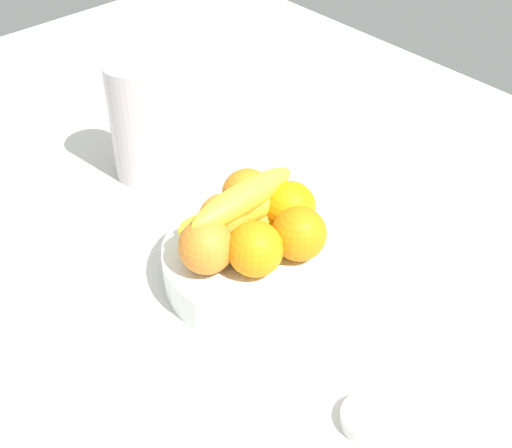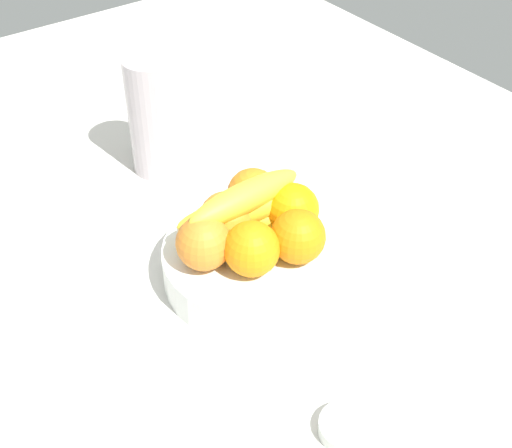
{
  "view_description": "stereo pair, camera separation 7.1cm",
  "coord_description": "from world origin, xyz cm",
  "px_view_note": "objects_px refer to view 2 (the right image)",
  "views": [
    {
      "loc": [
        52.3,
        -43.89,
        65.71
      ],
      "look_at": [
        1.33,
        2.01,
        9.03
      ],
      "focal_mm": 49.85,
      "sensor_mm": 36.0,
      "label": 1
    },
    {
      "loc": [
        56.79,
        -38.36,
        65.71
      ],
      "look_at": [
        1.33,
        2.01,
        9.03
      ],
      "focal_mm": 49.85,
      "sensor_mm": 36.0,
      "label": 2
    }
  ],
  "objects_px": {
    "orange_top_stack": "(205,244)",
    "thermos_tumbler": "(155,116)",
    "orange_front_left": "(252,249)",
    "orange_center": "(293,209)",
    "orange_front_right": "(298,237)",
    "orange_back_left": "(253,194)",
    "orange_back_right": "(226,218)",
    "banana_bunch": "(244,210)",
    "fruit_bowl": "(256,262)",
    "jar_lid": "(347,428)"
  },
  "relations": [
    {
      "from": "orange_center",
      "to": "orange_back_right",
      "type": "distance_m",
      "value": 0.09
    },
    {
      "from": "orange_center",
      "to": "orange_top_stack",
      "type": "distance_m",
      "value": 0.13
    },
    {
      "from": "orange_center",
      "to": "orange_back_right",
      "type": "relative_size",
      "value": 1.0
    },
    {
      "from": "fruit_bowl",
      "to": "orange_back_right",
      "type": "height_order",
      "value": "orange_back_right"
    },
    {
      "from": "thermos_tumbler",
      "to": "jar_lid",
      "type": "height_order",
      "value": "thermos_tumbler"
    },
    {
      "from": "orange_back_right",
      "to": "thermos_tumbler",
      "type": "bearing_deg",
      "value": 170.03
    },
    {
      "from": "orange_front_right",
      "to": "jar_lid",
      "type": "xyz_separation_m",
      "value": [
        0.21,
        -0.09,
        -0.08
      ]
    },
    {
      "from": "thermos_tumbler",
      "to": "fruit_bowl",
      "type": "bearing_deg",
      "value": -4.89
    },
    {
      "from": "orange_top_stack",
      "to": "thermos_tumbler",
      "type": "bearing_deg",
      "value": 161.61
    },
    {
      "from": "banana_bunch",
      "to": "orange_back_left",
      "type": "bearing_deg",
      "value": 129.75
    },
    {
      "from": "jar_lid",
      "to": "fruit_bowl",
      "type": "bearing_deg",
      "value": 165.88
    },
    {
      "from": "orange_front_left",
      "to": "orange_center",
      "type": "relative_size",
      "value": 1.0
    },
    {
      "from": "orange_top_stack",
      "to": "thermos_tumbler",
      "type": "distance_m",
      "value": 0.3
    },
    {
      "from": "orange_back_right",
      "to": "orange_top_stack",
      "type": "bearing_deg",
      "value": -61.4
    },
    {
      "from": "orange_back_right",
      "to": "banana_bunch",
      "type": "relative_size",
      "value": 0.39
    },
    {
      "from": "orange_center",
      "to": "thermos_tumbler",
      "type": "distance_m",
      "value": 0.3
    },
    {
      "from": "orange_center",
      "to": "banana_bunch",
      "type": "xyz_separation_m",
      "value": [
        -0.03,
        -0.06,
        0.01
      ]
    },
    {
      "from": "orange_front_right",
      "to": "orange_center",
      "type": "height_order",
      "value": "same"
    },
    {
      "from": "orange_back_left",
      "to": "thermos_tumbler",
      "type": "bearing_deg",
      "value": -177.04
    },
    {
      "from": "orange_front_right",
      "to": "banana_bunch",
      "type": "xyz_separation_m",
      "value": [
        -0.08,
        -0.03,
        0.01
      ]
    },
    {
      "from": "fruit_bowl",
      "to": "orange_front_left",
      "type": "relative_size",
      "value": 3.5
    },
    {
      "from": "orange_back_left",
      "to": "orange_front_right",
      "type": "bearing_deg",
      "value": -3.4
    },
    {
      "from": "orange_back_left",
      "to": "jar_lid",
      "type": "bearing_deg",
      "value": -18.0
    },
    {
      "from": "orange_top_stack",
      "to": "orange_center",
      "type": "bearing_deg",
      "value": 86.03
    },
    {
      "from": "orange_front_right",
      "to": "orange_back_left",
      "type": "relative_size",
      "value": 1.0
    },
    {
      "from": "orange_back_left",
      "to": "banana_bunch",
      "type": "xyz_separation_m",
      "value": [
        0.03,
        -0.03,
        0.01
      ]
    },
    {
      "from": "orange_center",
      "to": "jar_lid",
      "type": "bearing_deg",
      "value": -25.89
    },
    {
      "from": "orange_back_left",
      "to": "orange_back_right",
      "type": "bearing_deg",
      "value": -69.56
    },
    {
      "from": "fruit_bowl",
      "to": "thermos_tumbler",
      "type": "height_order",
      "value": "thermos_tumbler"
    },
    {
      "from": "banana_bunch",
      "to": "orange_front_right",
      "type": "bearing_deg",
      "value": 20.59
    },
    {
      "from": "orange_front_right",
      "to": "orange_back_right",
      "type": "distance_m",
      "value": 0.1
    },
    {
      "from": "orange_front_right",
      "to": "fruit_bowl",
      "type": "bearing_deg",
      "value": -145.37
    },
    {
      "from": "thermos_tumbler",
      "to": "orange_center",
      "type": "bearing_deg",
      "value": 6.65
    },
    {
      "from": "fruit_bowl",
      "to": "orange_front_left",
      "type": "distance_m",
      "value": 0.07
    },
    {
      "from": "orange_front_right",
      "to": "orange_top_stack",
      "type": "relative_size",
      "value": 1.0
    },
    {
      "from": "orange_center",
      "to": "orange_front_left",
      "type": "bearing_deg",
      "value": -70.36
    },
    {
      "from": "orange_back_right",
      "to": "thermos_tumbler",
      "type": "xyz_separation_m",
      "value": [
        -0.26,
        0.05,
        0.01
      ]
    },
    {
      "from": "orange_center",
      "to": "orange_top_stack",
      "type": "relative_size",
      "value": 1.0
    },
    {
      "from": "fruit_bowl",
      "to": "jar_lid",
      "type": "xyz_separation_m",
      "value": [
        0.25,
        -0.06,
        -0.02
      ]
    },
    {
      "from": "orange_back_left",
      "to": "banana_bunch",
      "type": "bearing_deg",
      "value": -50.25
    },
    {
      "from": "orange_front_left",
      "to": "orange_back_right",
      "type": "distance_m",
      "value": 0.07
    },
    {
      "from": "orange_front_left",
      "to": "orange_center",
      "type": "distance_m",
      "value": 0.09
    },
    {
      "from": "orange_back_left",
      "to": "jar_lid",
      "type": "relative_size",
      "value": 1.13
    },
    {
      "from": "orange_back_right",
      "to": "orange_front_right",
      "type": "bearing_deg",
      "value": 31.97
    },
    {
      "from": "banana_bunch",
      "to": "thermos_tumbler",
      "type": "height_order",
      "value": "thermos_tumbler"
    },
    {
      "from": "orange_front_right",
      "to": "orange_center",
      "type": "xyz_separation_m",
      "value": [
        -0.05,
        0.03,
        0.0
      ]
    },
    {
      "from": "orange_center",
      "to": "banana_bunch",
      "type": "height_order",
      "value": "banana_bunch"
    },
    {
      "from": "fruit_bowl",
      "to": "banana_bunch",
      "type": "height_order",
      "value": "banana_bunch"
    },
    {
      "from": "banana_bunch",
      "to": "thermos_tumbler",
      "type": "relative_size",
      "value": 0.95
    },
    {
      "from": "orange_front_right",
      "to": "banana_bunch",
      "type": "height_order",
      "value": "banana_bunch"
    }
  ]
}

